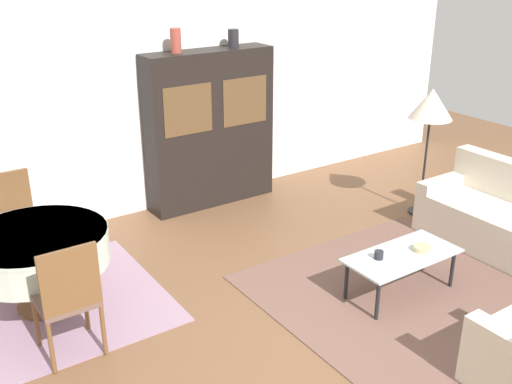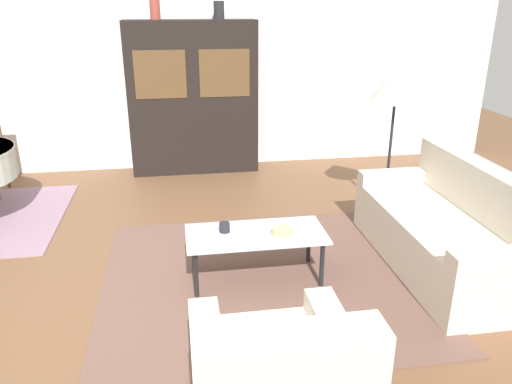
{
  "view_description": "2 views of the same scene",
  "coord_description": "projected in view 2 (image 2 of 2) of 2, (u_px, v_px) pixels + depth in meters",
  "views": [
    {
      "loc": [
        -2.58,
        -2.72,
        2.99
      ],
      "look_at": [
        0.2,
        1.4,
        0.95
      ],
      "focal_mm": 42.0,
      "sensor_mm": 36.0,
      "label": 1
    },
    {
      "loc": [
        0.66,
        -2.95,
        2.1
      ],
      "look_at": [
        1.21,
        0.52,
        0.75
      ],
      "focal_mm": 35.0,
      "sensor_mm": 36.0,
      "label": 2
    }
  ],
  "objects": [
    {
      "name": "ground_plane",
      "position": [
        92.0,
        332.0,
        3.38
      ],
      "size": [
        14.0,
        14.0,
        0.0
      ],
      "primitive_type": "plane",
      "color": "brown"
    },
    {
      "name": "wall_back",
      "position": [
        122.0,
        65.0,
        6.24
      ],
      "size": [
        10.0,
        0.06,
        2.7
      ],
      "color": "white",
      "rests_on": "ground_plane"
    },
    {
      "name": "area_rug",
      "position": [
        261.0,
        279.0,
        4.02
      ],
      "size": [
        2.5,
        2.35,
        0.01
      ],
      "color": "brown",
      "rests_on": "ground_plane"
    },
    {
      "name": "couch",
      "position": [
        448.0,
        232.0,
        4.13
      ],
      "size": [
        0.82,
        1.83,
        0.87
      ],
      "rotation": [
        0.0,
        0.0,
        1.57
      ],
      "color": "beige",
      "rests_on": "ground_plane"
    },
    {
      "name": "coffee_table",
      "position": [
        256.0,
        238.0,
        3.9
      ],
      "size": [
        1.09,
        0.52,
        0.4
      ],
      "color": "black",
      "rests_on": "area_rug"
    },
    {
      "name": "display_cabinet",
      "position": [
        193.0,
        98.0,
        6.29
      ],
      "size": [
        1.6,
        0.39,
        1.89
      ],
      "color": "black",
      "rests_on": "ground_plane"
    },
    {
      "name": "floor_lamp",
      "position": [
        396.0,
        87.0,
        4.85
      ],
      "size": [
        0.49,
        0.49,
        1.52
      ],
      "color": "black",
      "rests_on": "ground_plane"
    },
    {
      "name": "cup",
      "position": [
        225.0,
        227.0,
        3.9
      ],
      "size": [
        0.08,
        0.08,
        0.08
      ],
      "color": "#232328",
      "rests_on": "coffee_table"
    },
    {
      "name": "bowl",
      "position": [
        282.0,
        231.0,
        3.86
      ],
      "size": [
        0.16,
        0.16,
        0.05
      ],
      "color": "tan",
      "rests_on": "coffee_table"
    },
    {
      "name": "vase_tall",
      "position": [
        155.0,
        7.0,
        5.84
      ],
      "size": [
        0.12,
        0.12,
        0.27
      ],
      "color": "#9E4238",
      "rests_on": "display_cabinet"
    },
    {
      "name": "vase_short",
      "position": [
        219.0,
        10.0,
        5.97
      ],
      "size": [
        0.13,
        0.13,
        0.21
      ],
      "color": "#232328",
      "rests_on": "display_cabinet"
    }
  ]
}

